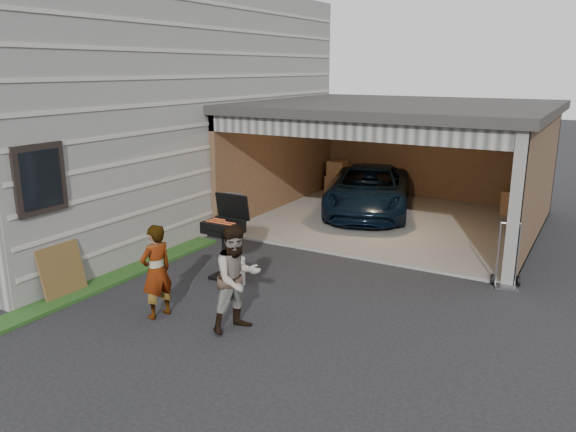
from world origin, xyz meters
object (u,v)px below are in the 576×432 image
(plywood_panel, at_px, (62,271))
(hand_truck, at_px, (506,274))
(man, at_px, (237,279))
(bbq_grill, at_px, (225,230))
(minivan, at_px, (369,192))
(propane_tank, at_px, (236,271))
(woman, at_px, (156,271))

(plywood_panel, bearing_deg, hand_truck, 33.26)
(man, relative_size, bbq_grill, 1.05)
(minivan, height_order, man, man)
(plywood_panel, bearing_deg, propane_tank, 40.78)
(propane_tank, distance_m, plywood_panel, 2.87)
(propane_tank, height_order, plywood_panel, plywood_panel)
(woman, height_order, plywood_panel, woman)
(plywood_panel, bearing_deg, man, 7.86)
(woman, relative_size, hand_truck, 1.26)
(bbq_grill, distance_m, hand_truck, 4.97)
(hand_truck, bearing_deg, propane_tank, -168.97)
(man, distance_m, hand_truck, 4.82)
(propane_tank, bearing_deg, bbq_grill, 152.50)
(bbq_grill, distance_m, plywood_panel, 2.77)
(hand_truck, bearing_deg, woman, -155.80)
(woman, distance_m, man, 1.32)
(minivan, height_order, woman, woman)
(man, bearing_deg, minivan, 29.73)
(woman, bearing_deg, hand_truck, 143.89)
(man, distance_m, propane_tank, 1.84)
(bbq_grill, bearing_deg, woman, -86.93)
(plywood_panel, xyz_separation_m, hand_truck, (6.28, 4.12, -0.22))
(bbq_grill, bearing_deg, propane_tank, -27.50)
(woman, distance_m, plywood_panel, 1.93)
(minivan, xyz_separation_m, hand_truck, (3.94, -3.43, -0.37))
(woman, xyz_separation_m, propane_tank, (0.27, 1.67, -0.49))
(man, xyz_separation_m, plywood_panel, (-3.20, -0.44, -0.34))
(man, bearing_deg, woman, 123.36)
(bbq_grill, xyz_separation_m, plywood_panel, (-1.80, -2.06, -0.45))
(minivan, xyz_separation_m, man, (0.86, -7.10, 0.19))
(minivan, bearing_deg, hand_truck, -58.26)
(bbq_grill, xyz_separation_m, propane_tank, (0.37, -0.19, -0.65))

